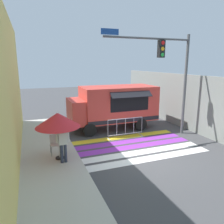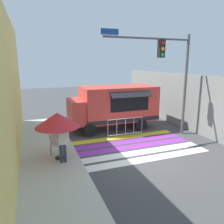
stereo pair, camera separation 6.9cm
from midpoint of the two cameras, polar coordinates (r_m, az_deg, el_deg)
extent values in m
plane|color=#424244|center=(10.24, 8.59, -11.38)|extent=(60.00, 60.00, 0.00)
cube|color=#B7B5AD|center=(9.07, -21.84, -14.95)|extent=(4.40, 16.00, 0.17)
cube|color=#E5D166|center=(8.20, -25.82, 3.65)|extent=(0.25, 16.00, 6.09)
cube|color=gray|center=(14.68, 18.81, 2.52)|extent=(0.20, 16.00, 3.45)
cube|color=white|center=(10.03, 9.35, -11.91)|extent=(6.40, 0.56, 0.01)
cube|color=white|center=(10.64, 7.27, -10.37)|extent=(6.40, 0.56, 0.01)
cube|color=purple|center=(11.26, 5.43, -8.98)|extent=(6.40, 0.56, 0.01)
cube|color=purple|center=(11.90, 3.80, -7.73)|extent=(6.40, 0.56, 0.01)
cube|color=yellow|center=(12.55, 2.34, -6.60)|extent=(6.40, 0.56, 0.01)
cube|color=#D13D33|center=(14.00, 1.50, 2.39)|extent=(4.66, 2.31, 2.12)
cube|color=#D13D33|center=(13.37, -7.79, 0.27)|extent=(1.65, 2.12, 1.43)
cube|color=#1E232D|center=(13.15, -11.12, 1.54)|extent=(0.06, 1.85, 0.54)
cube|color=black|center=(13.03, 4.58, 2.29)|extent=(2.47, 0.03, 0.96)
cube|color=black|center=(12.76, 5.02, 4.59)|extent=(2.57, 0.43, 0.31)
cube|color=black|center=(13.16, 3.40, -2.24)|extent=(4.66, 0.01, 0.24)
cylinder|color=black|center=(12.64, -5.95, -4.69)|extent=(0.77, 0.22, 0.77)
cylinder|color=black|center=(14.62, -8.12, -2.33)|extent=(0.77, 0.22, 0.77)
cylinder|color=black|center=(13.81, 7.38, -3.21)|extent=(0.77, 0.22, 0.77)
cylinder|color=black|center=(15.65, 3.71, -1.22)|extent=(0.77, 0.22, 0.77)
cylinder|color=#515456|center=(13.36, 18.37, 6.45)|extent=(0.16, 0.16, 5.69)
cylinder|color=#515456|center=(11.93, 9.44, 18.47)|extent=(4.98, 0.11, 0.11)
cube|color=black|center=(12.26, 12.56, 15.79)|extent=(0.32, 0.28, 0.90)
cylinder|color=red|center=(12.16, 13.01, 17.22)|extent=(0.20, 0.02, 0.20)
cylinder|color=#F2A519|center=(12.14, 12.94, 15.81)|extent=(0.20, 0.02, 0.20)
cylinder|color=green|center=(12.13, 12.87, 14.39)|extent=(0.20, 0.02, 0.20)
cube|color=navy|center=(11.04, -0.75, 20.26)|extent=(0.90, 0.02, 0.28)
cylinder|color=black|center=(9.77, -13.66, -11.56)|extent=(0.36, 0.36, 0.06)
cylinder|color=#B2B2B7|center=(9.41, -13.97, -6.16)|extent=(0.04, 0.04, 2.00)
cone|color=red|center=(9.21, -14.20, -2.01)|extent=(1.84, 1.84, 0.59)
cylinder|color=#4C4C51|center=(9.99, -15.71, -9.98)|extent=(0.02, 0.02, 0.43)
cylinder|color=#4C4C51|center=(10.02, -13.18, -9.74)|extent=(0.02, 0.02, 0.43)
cylinder|color=#4C4C51|center=(10.39, -15.95, -9.08)|extent=(0.02, 0.02, 0.43)
cylinder|color=#4C4C51|center=(10.43, -13.53, -8.86)|extent=(0.02, 0.02, 0.43)
cube|color=beige|center=(10.12, -14.66, -8.21)|extent=(0.46, 0.46, 0.03)
cube|color=beige|center=(10.25, -14.87, -6.66)|extent=(0.46, 0.03, 0.40)
cylinder|color=#2D3347|center=(9.23, -13.22, -10.53)|extent=(0.13, 0.13, 0.79)
cylinder|color=#2D3347|center=(9.25, -12.29, -10.43)|extent=(0.13, 0.13, 0.79)
cube|color=silver|center=(8.99, -12.98, -6.30)|extent=(0.34, 0.20, 0.64)
cylinder|color=silver|center=(8.96, -14.39, -6.24)|extent=(0.09, 0.09, 0.54)
cylinder|color=silver|center=(9.01, -11.60, -5.98)|extent=(0.09, 0.09, 0.54)
sphere|color=#9E7051|center=(8.85, -13.13, -3.49)|extent=(0.22, 0.22, 0.22)
cylinder|color=#B7BABF|center=(12.25, 3.39, -1.71)|extent=(2.10, 0.04, 0.04)
cylinder|color=#B7BABF|center=(12.50, 3.34, -5.72)|extent=(2.10, 0.04, 0.04)
cylinder|color=#B7BABF|center=(11.99, -1.24, -4.26)|extent=(0.02, 0.02, 0.90)
cylinder|color=#B7BABF|center=(12.17, 1.10, -4.00)|extent=(0.02, 0.02, 0.90)
cylinder|color=#B7BABF|center=(12.37, 3.36, -3.74)|extent=(0.02, 0.02, 0.90)
cylinder|color=#B7BABF|center=(12.59, 5.55, -3.48)|extent=(0.02, 0.02, 0.90)
cylinder|color=#B7BABF|center=(12.82, 7.66, -3.23)|extent=(0.02, 0.02, 0.90)
cube|color=#B7BABF|center=(12.21, -1.00, -7.10)|extent=(0.06, 0.44, 0.03)
cube|color=#B7BABF|center=(12.99, 7.38, -5.97)|extent=(0.06, 0.44, 0.03)
camera|label=1|loc=(0.03, -90.16, -0.04)|focal=35.00mm
camera|label=2|loc=(0.03, 89.84, 0.04)|focal=35.00mm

